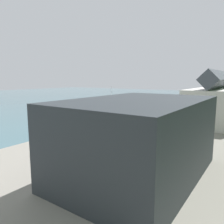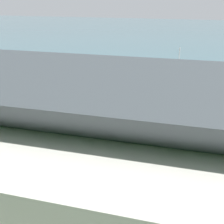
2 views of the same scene
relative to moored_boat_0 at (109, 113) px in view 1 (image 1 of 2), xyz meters
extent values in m
plane|color=#476B75|center=(7.13, -4.43, -0.92)|extent=(320.00, 320.00, 0.00)
cube|color=gray|center=(7.13, 22.72, -0.19)|extent=(131.48, 30.51, 1.47)
cube|color=silver|center=(0.38, 27.18, 4.06)|extent=(18.42, 9.35, 7.02)
cube|color=#515660|center=(0.38, 27.18, 9.45)|extent=(18.79, 3.75, 3.75)
cube|color=#2D3338|center=(31.38, 25.77, 4.15)|extent=(16.02, 10.39, 7.21)
cube|color=slate|center=(31.38, 20.63, 4.15)|extent=(15.22, 0.10, 4.33)
ellipsoid|color=silver|center=(-0.01, 0.07, -0.28)|extent=(3.05, 8.23, 1.28)
ellipsoid|color=black|center=(-0.01, 0.07, 0.17)|extent=(3.15, 8.40, 0.12)
cube|color=navy|center=(0.04, -0.33, 0.98)|extent=(1.91, 2.98, 1.22)
cube|color=#8CA5B2|center=(-0.14, 1.21, 0.79)|extent=(1.43, 0.27, 0.61)
cylinder|color=silver|center=(-0.08, 0.67, 3.99)|extent=(0.10, 0.10, 7.24)
ellipsoid|color=white|center=(2.81, -0.10, -0.08)|extent=(3.80, 8.34, 1.68)
ellipsoid|color=black|center=(2.81, -0.10, 0.51)|extent=(3.91, 8.52, 0.12)
cube|color=navy|center=(2.70, -0.50, 1.42)|extent=(2.01, 3.10, 1.32)
cube|color=#8CA5B2|center=(3.11, 1.03, 1.22)|extent=(1.17, 0.40, 0.66)
cube|color=black|center=(1.81, -3.85, 0.26)|extent=(0.42, 0.36, 0.56)
ellipsoid|color=white|center=(7.09, 0.69, -0.36)|extent=(2.63, 7.96, 1.12)
ellipsoid|color=black|center=(7.09, 0.69, 0.03)|extent=(2.73, 8.12, 0.12)
cube|color=silver|center=(7.06, 0.30, 0.79)|extent=(1.75, 2.84, 1.18)
cube|color=#8CA5B2|center=(7.17, 1.82, 0.61)|extent=(1.40, 0.20, 0.59)
cube|color=black|center=(6.82, -3.01, -0.14)|extent=(0.38, 0.31, 0.56)
ellipsoid|color=#33568E|center=(10.29, 1.73, -0.31)|extent=(3.48, 6.29, 1.22)
ellipsoid|color=black|center=(10.29, 1.73, 0.12)|extent=(3.59, 6.43, 0.12)
cube|color=#195638|center=(10.37, 1.44, 0.90)|extent=(1.95, 2.41, 1.20)
cube|color=#8CA5B2|center=(10.04, 2.59, 0.72)|extent=(1.27, 0.45, 0.60)
cylinder|color=silver|center=(10.16, 2.16, 2.75)|extent=(0.10, 0.10, 4.89)
ellipsoid|color=red|center=(1.70, -6.97, -0.25)|extent=(2.29, 4.23, 1.33)
ellipsoid|color=black|center=(1.70, -6.97, 0.21)|extent=(2.38, 4.32, 0.12)
cube|color=maroon|center=(1.69, -7.18, 1.03)|extent=(1.67, 1.50, 1.23)
cube|color=#8CA5B2|center=(1.72, -6.30, 0.85)|extent=(1.47, 0.14, 0.62)
cube|color=black|center=(1.64, -8.96, 0.01)|extent=(0.37, 0.29, 0.56)
ellipsoid|color=navy|center=(5.38, -6.63, -0.27)|extent=(3.03, 8.34, 1.30)
ellipsoid|color=black|center=(5.38, -6.63, 0.18)|extent=(3.13, 8.51, 0.12)
cube|color=navy|center=(5.31, -7.04, 0.99)|extent=(1.71, 3.03, 1.22)
cube|color=#8CA5B2|center=(5.59, -5.48, 0.81)|extent=(1.12, 0.29, 0.61)
cube|color=black|center=(4.72, -10.46, -0.01)|extent=(0.40, 0.34, 0.56)
ellipsoid|color=silver|center=(9.41, -7.83, -0.31)|extent=(2.30, 6.91, 1.22)
ellipsoid|color=black|center=(9.41, -7.83, 0.11)|extent=(2.38, 7.05, 0.12)
cube|color=maroon|center=(9.43, -8.17, 0.90)|extent=(1.52, 2.47, 1.20)
cube|color=#8CA5B2|center=(9.33, -6.83, 0.72)|extent=(1.22, 0.19, 0.60)
cube|color=black|center=(9.65, -11.05, -0.07)|extent=(0.38, 0.31, 0.56)
cube|color=#1E4C2D|center=(26.13, 17.42, 1.25)|extent=(2.40, 4.42, 1.40)
cube|color=#333842|center=(26.18, 17.11, 2.33)|extent=(1.85, 2.51, 0.76)
cube|color=silver|center=(32.68, 14.81, 1.10)|extent=(2.23, 3.64, 1.10)
cube|color=silver|center=(32.54, 16.83, 1.50)|extent=(2.02, 2.01, 1.90)
cube|color=#2D333D|center=(32.54, 16.83, 2.20)|extent=(1.91, 1.74, 0.50)
cylinder|color=#232838|center=(20.44, 9.09, 0.97)|extent=(0.32, 0.32, 0.85)
cylinder|color=maroon|center=(20.44, 9.09, 1.92)|extent=(0.40, 0.40, 1.05)
sphere|color=tan|center=(20.44, 9.09, 2.57)|extent=(0.24, 0.24, 0.24)
cylinder|color=black|center=(21.07, 12.72, 0.69)|extent=(0.12, 0.12, 0.28)
ellipsoid|color=black|center=(21.07, 12.72, 1.01)|extent=(0.64, 0.85, 0.36)
sphere|color=black|center=(20.90, 12.40, 1.12)|extent=(0.22, 0.22, 0.22)
camera|label=1|loc=(49.05, 35.03, 9.59)|focal=35.00mm
camera|label=2|loc=(-2.81, 39.01, 13.60)|focal=50.00mm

